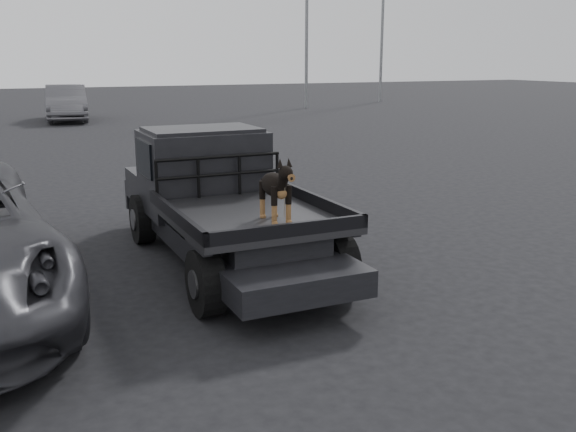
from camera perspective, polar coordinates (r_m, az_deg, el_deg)
name	(u,v)px	position (r m, az deg, el deg)	size (l,w,h in m)	color
ground	(315,291)	(7.98, 2.45, -6.65)	(120.00, 120.00, 0.00)	black
flatbed_ute	(225,231)	(8.95, -5.59, -1.33)	(2.00, 5.40, 0.92)	black
ute_cab	(203,157)	(9.65, -7.60, 5.18)	(1.72, 1.30, 0.88)	black
headache_rack	(219,177)	(8.97, -6.13, 3.51)	(1.80, 0.08, 0.55)	black
dog	(275,190)	(7.54, -1.16, 2.33)	(0.32, 0.60, 0.74)	black
distant_car_a	(67,103)	(31.33, -19.09, 9.48)	(1.71, 4.89, 1.61)	#525257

